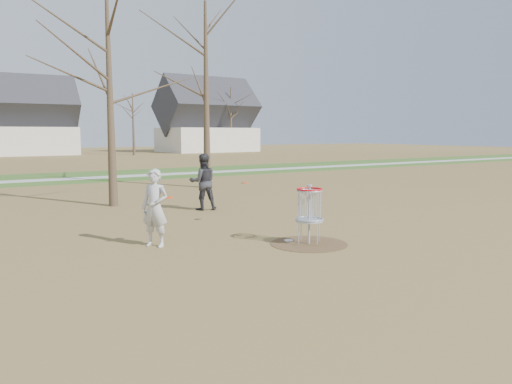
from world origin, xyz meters
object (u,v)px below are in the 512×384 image
(player_throwing, at_px, (203,182))
(disc_golf_basket, at_px, (309,205))
(player_standing, at_px, (155,208))
(disc_grounded, at_px, (289,240))

(player_throwing, height_order, disc_golf_basket, player_throwing)
(player_standing, xyz_separation_m, disc_grounded, (2.87, -1.21, -0.86))
(player_standing, bearing_deg, player_throwing, 104.86)
(player_throwing, bearing_deg, disc_grounded, 100.51)
(player_throwing, relative_size, disc_grounded, 8.54)
(player_standing, xyz_separation_m, disc_golf_basket, (3.09, -1.70, 0.03))
(disc_golf_basket, bearing_deg, player_standing, 151.11)
(disc_grounded, bearing_deg, player_standing, 157.07)
(player_throwing, xyz_separation_m, disc_golf_basket, (-0.27, -5.98, -0.03))
(player_throwing, distance_m, disc_grounded, 5.59)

